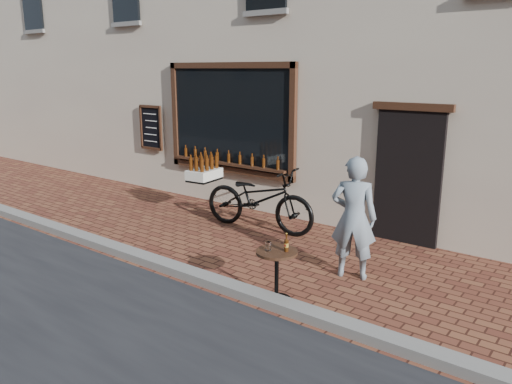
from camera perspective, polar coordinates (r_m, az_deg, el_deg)
The scene contains 5 objects.
ground at distance 7.07m, azimuth -9.25°, elevation -9.98°, with size 90.00×90.00×0.00m, color #57281C.
kerb at distance 7.17m, azimuth -8.10°, elevation -9.05°, with size 90.00×0.25×0.12m, color slate.
cargo_bicycle at distance 8.96m, azimuth 0.08°, elevation -0.66°, with size 2.58×0.99×1.23m.
bistro_table at distance 6.24m, azimuth 2.40°, elevation -8.37°, with size 0.52×0.52×0.90m.
pedestrian at distance 6.96m, azimuth 11.10°, elevation -2.91°, with size 0.63×0.41×1.72m, color slate.
Camera 1 is at (4.76, -4.39, 2.84)m, focal length 35.00 mm.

